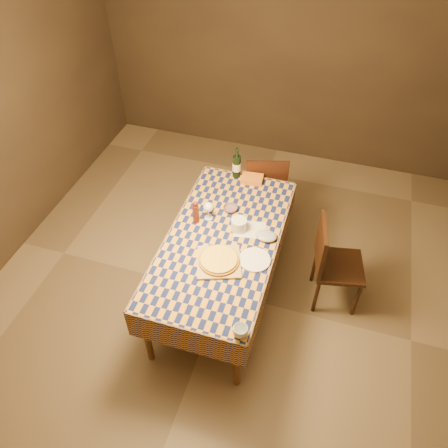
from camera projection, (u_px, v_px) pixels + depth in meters
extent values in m
plane|color=brown|center=(222.00, 293.00, 4.24)|extent=(5.00, 5.00, 0.00)
cube|color=#34271D|center=(287.00, 52.00, 4.99)|extent=(4.50, 0.10, 2.70)
cylinder|color=brown|center=(146.00, 334.00, 3.50)|extent=(0.06, 0.06, 0.75)
cylinder|color=brown|center=(238.00, 360.00, 3.34)|extent=(0.06, 0.06, 0.75)
cylinder|color=brown|center=(211.00, 202.00, 4.62)|extent=(0.06, 0.06, 0.75)
cylinder|color=brown|center=(282.00, 217.00, 4.46)|extent=(0.06, 0.06, 0.75)
cube|color=brown|center=(222.00, 241.00, 3.72)|extent=(0.90, 1.80, 0.03)
cube|color=brown|center=(222.00, 240.00, 3.71)|extent=(0.92, 1.82, 0.02)
cube|color=brown|center=(185.00, 340.00, 3.19)|extent=(0.94, 0.01, 0.30)
cube|color=brown|center=(249.00, 186.00, 4.43)|extent=(0.94, 0.01, 0.30)
cube|color=brown|center=(173.00, 239.00, 3.90)|extent=(0.01, 1.84, 0.30)
cube|color=brown|center=(274.00, 263.00, 3.71)|extent=(0.01, 1.84, 0.30)
cube|color=tan|center=(219.00, 262.00, 3.51)|extent=(0.44, 0.44, 0.02)
cylinder|color=#956018|center=(219.00, 260.00, 3.49)|extent=(0.36, 0.36, 0.02)
cylinder|color=gold|center=(219.00, 259.00, 3.48)|extent=(0.32, 0.32, 0.01)
cylinder|color=#451610|center=(196.00, 214.00, 3.78)|extent=(0.07, 0.07, 0.19)
sphere|color=#451610|center=(195.00, 204.00, 3.70)|extent=(0.04, 0.04, 0.04)
imported|color=#664A55|center=(230.00, 209.00, 3.94)|extent=(0.16, 0.16, 0.04)
cylinder|color=silver|center=(209.00, 218.00, 3.88)|extent=(0.09, 0.09, 0.01)
cylinder|color=silver|center=(209.00, 214.00, 3.85)|extent=(0.01, 0.01, 0.08)
sphere|color=silver|center=(208.00, 207.00, 3.79)|extent=(0.09, 0.09, 0.09)
ellipsoid|color=#3C0708|center=(208.00, 208.00, 3.80)|extent=(0.06, 0.06, 0.03)
cylinder|color=black|center=(237.00, 166.00, 4.23)|extent=(0.08, 0.08, 0.23)
cylinder|color=black|center=(237.00, 153.00, 4.11)|extent=(0.03, 0.03, 0.09)
cylinder|color=beige|center=(237.00, 166.00, 4.23)|extent=(0.08, 0.08, 0.08)
cylinder|color=silver|center=(239.00, 225.00, 3.74)|extent=(0.17, 0.17, 0.11)
cube|color=#BA6318|center=(252.00, 179.00, 4.24)|extent=(0.22, 0.16, 0.05)
cylinder|color=white|center=(254.00, 260.00, 3.53)|extent=(0.34, 0.34, 0.01)
imported|color=white|center=(240.00, 331.00, 3.02)|extent=(0.14, 0.14, 0.09)
cube|color=silver|center=(250.00, 229.00, 3.78)|extent=(0.30, 0.25, 0.00)
ellipsoid|color=#939ABC|center=(266.00, 236.00, 3.69)|extent=(0.22, 0.20, 0.05)
cube|color=black|center=(264.00, 187.00, 4.69)|extent=(0.52, 0.52, 0.04)
cube|color=black|center=(267.00, 180.00, 4.37)|extent=(0.41, 0.15, 0.46)
cylinder|color=black|center=(278.00, 193.00, 4.98)|extent=(0.04, 0.04, 0.43)
cylinder|color=black|center=(247.00, 192.00, 4.99)|extent=(0.04, 0.04, 0.43)
cylinder|color=black|center=(280.00, 214.00, 4.73)|extent=(0.04, 0.04, 0.43)
cylinder|color=black|center=(247.00, 214.00, 4.73)|extent=(0.04, 0.04, 0.43)
cube|color=black|center=(339.00, 266.00, 3.90)|extent=(0.49, 0.49, 0.04)
cube|color=black|center=(321.00, 246.00, 3.74)|extent=(0.12, 0.42, 0.46)
cylinder|color=black|center=(356.00, 300.00, 3.93)|extent=(0.04, 0.04, 0.43)
cylinder|color=black|center=(352.00, 269.00, 4.18)|extent=(0.04, 0.04, 0.43)
cylinder|color=black|center=(316.00, 297.00, 3.95)|extent=(0.04, 0.04, 0.43)
cylinder|color=black|center=(314.00, 266.00, 4.21)|extent=(0.04, 0.04, 0.43)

